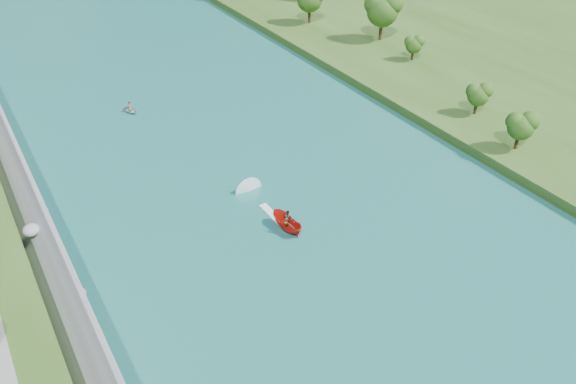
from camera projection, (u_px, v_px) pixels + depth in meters
ground at (356, 279)px, 56.60m from camera, size 260.00×260.00×0.00m
river_water at (258, 183)px, 70.43m from camera, size 55.00×240.00×0.10m
berm_east at (523, 89)px, 91.32m from camera, size 44.00×240.00×1.50m
riprap_bank at (43, 248)px, 57.78m from camera, size 4.25×236.00×4.33m
trees_east at (378, 25)px, 100.50m from camera, size 16.74×136.24×11.27m
motorboat at (281, 218)px, 63.34m from camera, size 3.60×19.15×2.22m
raft at (130, 109)px, 86.05m from camera, size 2.70×3.40×1.69m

